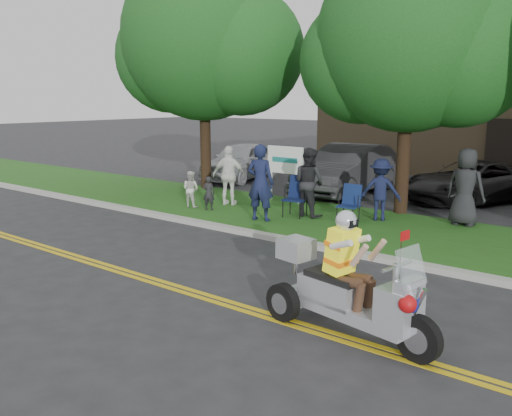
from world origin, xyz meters
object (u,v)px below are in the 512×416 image
Objects in this scene: trike_scooter at (346,291)px; spectator_adult_left at (260,182)px; parked_car_mid at (471,182)px; spectator_adult_mid at (309,182)px; spectator_adult_right at (229,176)px; lawn_chair_b at (350,201)px; parked_car_far_left at (241,161)px; parked_car_left at (348,169)px; lawn_chair_a at (297,194)px.

spectator_adult_left is (-4.86, 4.42, 0.47)m from trike_scooter.
spectator_adult_mid is at bearing -92.71° from parked_car_mid.
spectator_adult_left is at bearing 130.66° from spectator_adult_right.
parked_car_far_left is at bearing 144.39° from lawn_chair_b.
parked_car_mid is (5.23, 5.27, -0.32)m from spectator_adult_right.
spectator_adult_left is 5.39m from parked_car_left.
trike_scooter is at bearing 124.78° from spectator_adult_left.
lawn_chair_b is at bearing -42.16° from parked_car_far_left.
spectator_adult_mid is at bearing -76.88° from parked_car_left.
spectator_adult_mid reaches higher than parked_car_far_left.
parked_car_left is 3.85m from parked_car_mid.
parked_car_mid reaches higher than lawn_chair_a.
parked_car_far_left reaches higher than lawn_chair_a.
trike_scooter is 8.74m from spectator_adult_right.
spectator_adult_mid is at bearing -133.49° from spectator_adult_left.
spectator_adult_right is 5.70m from parked_car_far_left.
parked_car_mid is (1.45, 5.02, 0.01)m from lawn_chair_b.
lawn_chair_b is at bearing 128.29° from trike_scooter.
parked_car_left is at bearing -130.15° from spectator_adult_right.
spectator_adult_right is (-2.64, -0.11, -0.04)m from spectator_adult_mid.
spectator_adult_mid is at bearing 25.19° from lawn_chair_a.
spectator_adult_left is 0.39× the size of parked_car_left.
parked_car_left is at bearing -98.30° from spectator_adult_left.
spectator_adult_mid reaches higher than lawn_chair_b.
parked_car_left is (-1.13, 4.19, -0.18)m from spectator_adult_mid.
spectator_adult_mid is (-4.17, 5.59, 0.40)m from trike_scooter.
spectator_adult_mid is 7.49m from parked_car_far_left.
parked_car_mid is (-1.57, 10.75, 0.04)m from trike_scooter.
parked_car_far_left is (-5.99, 4.49, -0.27)m from spectator_adult_mid.
spectator_adult_mid is 5.78m from parked_car_mid.
lawn_chair_a is 2.40m from spectator_adult_right.
lawn_chair_a is at bearing 42.64° from spectator_adult_mid.
lawn_chair_a is 0.25× the size of parked_car_far_left.
spectator_adult_left reaches higher than trike_scooter.
parked_car_mid is at bearing 12.61° from parked_car_left.
lawn_chair_a is 0.62× the size of spectator_adult_right.
lawn_chair_a is 0.43m from spectator_adult_mid.
spectator_adult_right is at bearing -41.48° from spectator_adult_left.
parked_car_far_left is at bearing -151.58° from parked_car_mid.
spectator_adult_right reaches higher than lawn_chair_a.
trike_scooter is 2.48× the size of lawn_chair_a.
parked_car_left is at bearing 128.87° from trike_scooter.
parked_car_far_left reaches higher than parked_car_mid.
parked_car_left is (-5.29, 9.78, 0.22)m from trike_scooter.
spectator_adult_left reaches higher than spectator_adult_right.
parked_car_left is at bearing -14.23° from parked_car_far_left.
trike_scooter reaches higher than parked_car_left.
lawn_chair_b is 0.52× the size of spectator_adult_mid.
trike_scooter reaches higher than lawn_chair_b.
spectator_adult_right reaches higher than parked_car_mid.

